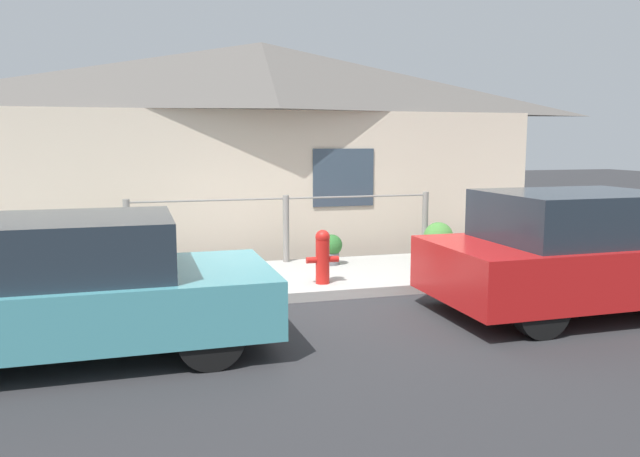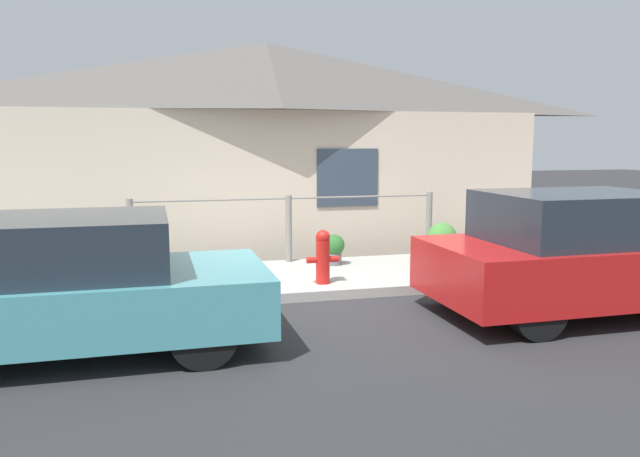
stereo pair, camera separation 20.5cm
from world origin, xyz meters
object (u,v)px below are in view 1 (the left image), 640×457
Objects in this scene: car_left at (77,287)px; fire_hydrant at (323,256)px; car_right at (582,253)px; potted_plant_corner at (438,238)px; potted_plant_by_fence at (122,255)px; potted_plant_near_hydrant at (332,248)px.

fire_hydrant is at bearing 29.49° from car_left.
car_right is 2.95m from potted_plant_corner.
car_right reaches higher than potted_plant_by_fence.
potted_plant_by_fence is 4.95m from potted_plant_corner.
potted_plant_corner is at bearing 27.53° from fire_hydrant.
potted_plant_corner reaches higher than potted_plant_near_hydrant.
potted_plant_near_hydrant is (3.42, 2.89, -0.27)m from car_left.
fire_hydrant reaches higher than potted_plant_by_fence.
car_right reaches higher than potted_plant_corner.
fire_hydrant is (2.93, 1.70, -0.15)m from car_left.
fire_hydrant is 2.61m from potted_plant_corner.
car_right is 7.87× the size of potted_plant_near_hydrant.
fire_hydrant is at bearing -112.40° from potted_plant_near_hydrant.
car_right is 6.26× the size of potted_plant_corner.
potted_plant_near_hydrant is at bearing -5.93° from potted_plant_by_fence.
car_left is 5.67m from car_right.
potted_plant_by_fence is (-5.37, 3.21, -0.33)m from car_right.
potted_plant_corner is at bearing -3.47° from potted_plant_by_fence.
car_left is 4.99× the size of fire_hydrant.
potted_plant_corner is at bearing 97.64° from car_right.
potted_plant_by_fence is at bearing 83.86° from car_left.
car_right reaches higher than potted_plant_near_hydrant.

